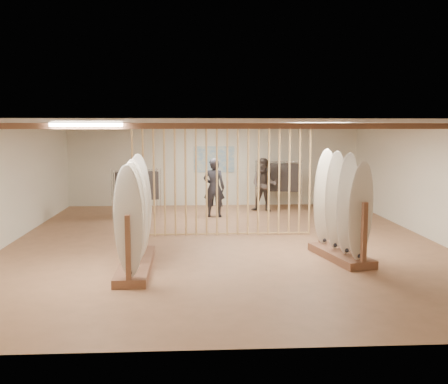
{
  "coord_description": "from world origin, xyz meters",
  "views": [
    {
      "loc": [
        -0.69,
        -12.09,
        2.69
      ],
      "look_at": [
        0.0,
        0.0,
        1.2
      ],
      "focal_mm": 42.0,
      "sensor_mm": 36.0,
      "label": 1
    }
  ],
  "objects": [
    {
      "name": "wall_right",
      "position": [
        5.0,
        0.0,
        1.4
      ],
      "size": [
        0.0,
        12.0,
        12.0
      ],
      "primitive_type": "plane",
      "rotation": [
        1.57,
        0.0,
        -1.57
      ],
      "color": "white",
      "rests_on": "ground"
    },
    {
      "name": "poster",
      "position": [
        0.0,
        5.98,
        1.6
      ],
      "size": [
        1.4,
        0.03,
        0.9
      ],
      "primitive_type": "cube",
      "color": "#357CBA",
      "rests_on": "ground"
    },
    {
      "name": "wall_back",
      "position": [
        0.0,
        6.0,
        1.4
      ],
      "size": [
        12.0,
        0.0,
        12.0
      ],
      "primitive_type": "plane",
      "rotation": [
        1.57,
        0.0,
        0.0
      ],
      "color": "white",
      "rests_on": "ground"
    },
    {
      "name": "wall_front",
      "position": [
        0.0,
        -6.0,
        1.4
      ],
      "size": [
        12.0,
        0.0,
        12.0
      ],
      "primitive_type": "plane",
      "rotation": [
        -1.57,
        0.0,
        0.0
      ],
      "color": "white",
      "rests_on": "ground"
    },
    {
      "name": "shopper_a",
      "position": [
        -0.09,
        3.6,
        1.01
      ],
      "size": [
        0.81,
        0.62,
        2.02
      ],
      "primitive_type": "imported",
      "rotation": [
        0.0,
        0.0,
        2.97
      ],
      "color": "#26262E",
      "rests_on": "floor"
    },
    {
      "name": "ceiling_slats",
      "position": [
        0.0,
        0.0,
        2.72
      ],
      "size": [
        9.5,
        6.12,
        0.1
      ],
      "primitive_type": "cube",
      "color": "brown",
      "rests_on": "ground"
    },
    {
      "name": "ceiling",
      "position": [
        0.0,
        0.0,
        2.8
      ],
      "size": [
        12.0,
        12.0,
        0.0
      ],
      "primitive_type": "plane",
      "rotation": [
        3.14,
        0.0,
        0.0
      ],
      "color": "#9C9893",
      "rests_on": "ground"
    },
    {
      "name": "shopper_b",
      "position": [
        1.55,
        4.52,
        0.97
      ],
      "size": [
        1.12,
        0.98,
        1.95
      ],
      "primitive_type": "imported",
      "rotation": [
        0.0,
        0.0,
        -0.31
      ],
      "color": "#3B322E",
      "rests_on": "floor"
    },
    {
      "name": "clothing_rack_a",
      "position": [
        -2.42,
        3.53,
        0.96
      ],
      "size": [
        1.32,
        0.78,
        1.48
      ],
      "rotation": [
        0.0,
        0.0,
        0.37
      ],
      "color": "silver",
      "rests_on": "floor"
    },
    {
      "name": "clothing_rack_b",
      "position": [
        2.12,
        5.13,
        1.05
      ],
      "size": [
        1.48,
        0.66,
        1.62
      ],
      "rotation": [
        0.0,
        0.0,
        -0.21
      ],
      "color": "silver",
      "rests_on": "floor"
    },
    {
      "name": "bamboo_partition",
      "position": [
        0.0,
        0.8,
        1.4
      ],
      "size": [
        4.45,
        0.05,
        2.78
      ],
      "color": "tan",
      "rests_on": "ground"
    },
    {
      "name": "light_panels",
      "position": [
        0.0,
        0.0,
        2.74
      ],
      "size": [
        1.2,
        0.35,
        0.06
      ],
      "primitive_type": "cube",
      "color": "white",
      "rests_on": "ground"
    },
    {
      "name": "rack_left",
      "position": [
        -1.82,
        -2.23,
        0.72
      ],
      "size": [
        0.61,
        2.61,
        2.1
      ],
      "rotation": [
        0.0,
        0.0,
        0.01
      ],
      "color": "brown",
      "rests_on": "floor"
    },
    {
      "name": "rack_right",
      "position": [
        2.31,
        -1.71,
        0.74
      ],
      "size": [
        0.99,
        1.96,
        2.18
      ],
      "rotation": [
        0.0,
        0.0,
        0.22
      ],
      "color": "brown",
      "rests_on": "floor"
    },
    {
      "name": "floor",
      "position": [
        0.0,
        0.0,
        0.0
      ],
      "size": [
        12.0,
        12.0,
        0.0
      ],
      "primitive_type": "plane",
      "color": "#A4724F",
      "rests_on": "ground"
    },
    {
      "name": "wall_left",
      "position": [
        -5.0,
        0.0,
        1.4
      ],
      "size": [
        0.0,
        12.0,
        12.0
      ],
      "primitive_type": "plane",
      "rotation": [
        1.57,
        0.0,
        1.57
      ],
      "color": "white",
      "rests_on": "ground"
    }
  ]
}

